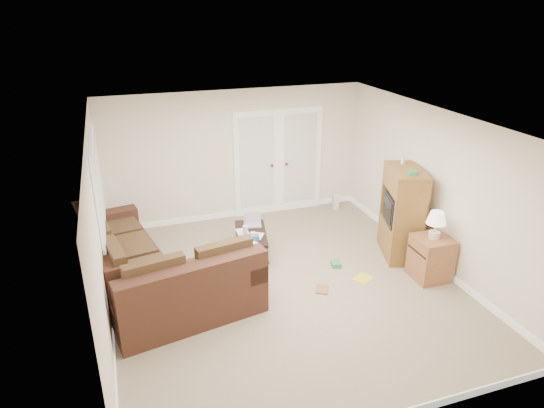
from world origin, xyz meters
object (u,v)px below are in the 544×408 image
object	(u,v)px
tv_armoire	(402,212)
side_cabinet	(431,255)
sectional_sofa	(150,272)
coffee_table	(251,242)

from	to	relation	value
tv_armoire	side_cabinet	bearing A→B (deg)	-69.95
sectional_sofa	coffee_table	bearing A→B (deg)	11.40
sectional_sofa	tv_armoire	world-z (taller)	tv_armoire
tv_armoire	side_cabinet	size ratio (longest dim) A/B	1.46
sectional_sofa	coffee_table	size ratio (longest dim) A/B	2.89
coffee_table	sectional_sofa	bearing A→B (deg)	-144.59
coffee_table	tv_armoire	size ratio (longest dim) A/B	0.68
tv_armoire	side_cabinet	xyz separation A→B (m)	(0.03, -0.82, -0.36)
sectional_sofa	tv_armoire	size ratio (longest dim) A/B	1.96
tv_armoire	coffee_table	bearing A→B (deg)	179.66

